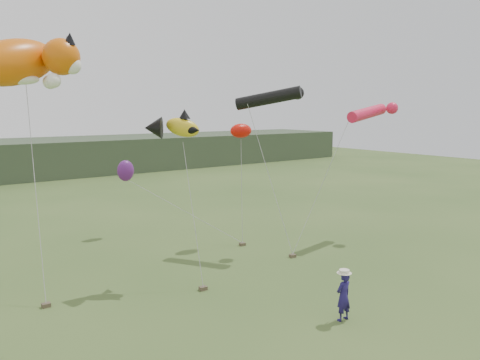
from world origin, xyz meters
name	(u,v)px	position (x,y,z in m)	size (l,w,h in m)	color
ground	(281,317)	(0.00, 0.00, 0.00)	(120.00, 120.00, 0.00)	#385123
festival_attendant	(343,296)	(1.64, -1.47, 0.90)	(0.65, 0.43, 1.80)	#1E1653
sandbag_anchors	(177,282)	(-1.46, 5.17, 0.08)	(14.45, 5.48, 0.16)	brown
cat_kite	(24,62)	(-6.06, 9.77, 9.49)	(5.60, 3.59, 2.81)	#D85D07
fish_kite	(172,127)	(-1.17, 5.86, 6.75)	(2.64, 1.71, 1.33)	gold
tube_kites	(324,105)	(8.47, 6.23, 7.74)	(9.27, 4.12, 1.96)	black
misc_kites	(180,152)	(2.38, 11.58, 5.08)	(5.86, 5.96, 3.45)	red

